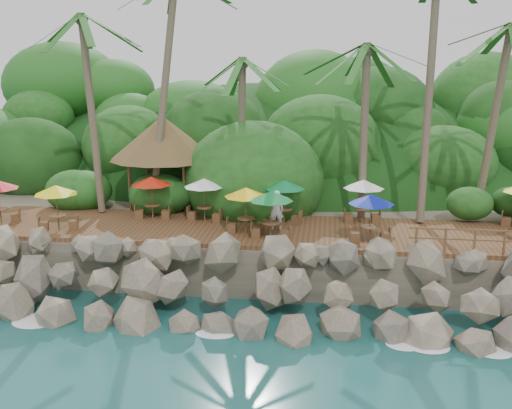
# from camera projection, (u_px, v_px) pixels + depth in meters

# --- Properties ---
(ground) EXTENTS (140.00, 140.00, 0.00)m
(ground) POSITION_uv_depth(u_px,v_px,m) (234.00, 338.00, 19.87)
(ground) COLOR #19514F
(ground) RESTS_ON ground
(land_base) EXTENTS (32.00, 25.20, 2.10)m
(land_base) POSITION_uv_depth(u_px,v_px,m) (277.00, 203.00, 35.01)
(land_base) COLOR gray
(land_base) RESTS_ON ground
(jungle_hill) EXTENTS (44.80, 28.00, 15.40)m
(jungle_hill) POSITION_uv_depth(u_px,v_px,m) (286.00, 193.00, 42.48)
(jungle_hill) COLOR #143811
(jungle_hill) RESTS_ON ground
(seawall) EXTENTS (29.00, 4.00, 2.30)m
(seawall) POSITION_uv_depth(u_px,v_px,m) (243.00, 286.00, 21.52)
(seawall) COLOR gray
(seawall) RESTS_ON ground
(terrace) EXTENTS (26.00, 5.00, 0.20)m
(terrace) POSITION_uv_depth(u_px,v_px,m) (256.00, 230.00, 25.11)
(terrace) COLOR brown
(terrace) RESTS_ON land_base
(jungle_foliage) EXTENTS (44.00, 16.00, 12.00)m
(jungle_foliage) POSITION_uv_depth(u_px,v_px,m) (275.00, 223.00, 34.31)
(jungle_foliage) COLOR #143811
(jungle_foliage) RESTS_ON ground
(foam_line) EXTENTS (25.20, 0.80, 0.06)m
(foam_line) POSITION_uv_depth(u_px,v_px,m) (236.00, 333.00, 20.15)
(foam_line) COLOR white
(foam_line) RESTS_ON ground
(palms) EXTENTS (24.78, 7.38, 12.69)m
(palms) POSITION_uv_depth(u_px,v_px,m) (294.00, 14.00, 25.37)
(palms) COLOR brown
(palms) RESTS_ON ground
(palapa) EXTENTS (5.51, 5.51, 4.60)m
(palapa) POSITION_uv_depth(u_px,v_px,m) (163.00, 138.00, 28.71)
(palapa) COLOR brown
(palapa) RESTS_ON ground
(dining_clusters) EXTENTS (25.48, 4.89, 2.03)m
(dining_clusters) POSITION_uv_depth(u_px,v_px,m) (270.00, 192.00, 24.57)
(dining_clusters) COLOR brown
(dining_clusters) RESTS_ON terrace
(railing) EXTENTS (7.20, 0.10, 1.00)m
(railing) POSITION_uv_depth(u_px,v_px,m) (505.00, 240.00, 21.44)
(railing) COLOR brown
(railing) RESTS_ON terrace
(waiter) EXTENTS (0.71, 0.52, 1.80)m
(waiter) POSITION_uv_depth(u_px,v_px,m) (276.00, 210.00, 24.65)
(waiter) COLOR white
(waiter) RESTS_ON terrace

